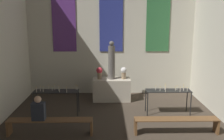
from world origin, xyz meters
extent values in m
cube|color=beige|center=(0.00, 10.67, 2.93)|extent=(7.34, 0.12, 5.86)
cube|color=#60337F|center=(-1.99, 10.59, 3.52)|extent=(0.99, 0.03, 3.28)
cube|color=navy|center=(0.00, 10.59, 3.52)|extent=(0.99, 0.03, 3.28)
cube|color=#33723F|center=(1.99, 10.59, 3.52)|extent=(0.99, 0.03, 3.28)
cube|color=#BCB29E|center=(0.00, 9.64, 0.44)|extent=(1.50, 0.74, 0.89)
cylinder|color=#5B5651|center=(0.00, 9.64, 1.55)|extent=(0.27, 0.27, 1.34)
sphere|color=#5B5651|center=(0.00, 9.64, 2.32)|extent=(0.19, 0.19, 0.19)
cylinder|color=#937A5B|center=(-0.49, 9.64, 1.02)|extent=(0.18, 0.18, 0.26)
sphere|color=#DB3342|center=(-0.49, 9.64, 1.24)|extent=(0.25, 0.25, 0.25)
cylinder|color=#937A5B|center=(0.49, 9.64, 1.02)|extent=(0.18, 0.18, 0.26)
sphere|color=silver|center=(0.49, 9.64, 1.24)|extent=(0.25, 0.25, 0.25)
cube|color=black|center=(-1.94, 8.14, 0.83)|extent=(1.54, 0.48, 0.02)
cylinder|color=black|center=(-2.68, 7.92, 0.41)|extent=(0.04, 0.04, 0.82)
cylinder|color=black|center=(-1.20, 7.92, 0.41)|extent=(0.04, 0.04, 0.82)
cylinder|color=black|center=(-2.68, 8.35, 0.41)|extent=(0.04, 0.04, 0.82)
cylinder|color=black|center=(-1.20, 8.35, 0.41)|extent=(0.04, 0.04, 0.82)
cylinder|color=silver|center=(-2.46, 8.11, 0.93)|extent=(0.02, 0.02, 0.17)
sphere|color=#F9CC4C|center=(-2.46, 8.11, 1.02)|extent=(0.02, 0.02, 0.02)
cylinder|color=silver|center=(-2.35, 8.05, 0.93)|extent=(0.02, 0.02, 0.18)
sphere|color=#F9CC4C|center=(-2.35, 8.05, 1.03)|extent=(0.02, 0.02, 0.02)
cylinder|color=silver|center=(-2.56, 7.98, 0.92)|extent=(0.02, 0.02, 0.17)
sphere|color=#F9CC4C|center=(-2.56, 7.98, 1.02)|extent=(0.02, 0.02, 0.02)
cylinder|color=silver|center=(-2.02, 8.32, 0.92)|extent=(0.02, 0.02, 0.15)
sphere|color=#F9CC4C|center=(-2.02, 8.32, 1.01)|extent=(0.02, 0.02, 0.02)
cylinder|color=silver|center=(-2.01, 8.26, 0.93)|extent=(0.02, 0.02, 0.18)
sphere|color=#F9CC4C|center=(-2.01, 8.26, 1.03)|extent=(0.02, 0.02, 0.02)
cylinder|color=silver|center=(-1.85, 8.16, 0.93)|extent=(0.02, 0.02, 0.17)
sphere|color=#F9CC4C|center=(-1.85, 8.16, 1.02)|extent=(0.02, 0.02, 0.02)
cylinder|color=silver|center=(-2.08, 8.19, 0.91)|extent=(0.02, 0.02, 0.14)
sphere|color=#F9CC4C|center=(-2.08, 8.19, 0.99)|extent=(0.02, 0.02, 0.02)
cylinder|color=silver|center=(-1.23, 8.24, 0.91)|extent=(0.02, 0.02, 0.14)
sphere|color=#F9CC4C|center=(-1.23, 8.24, 0.99)|extent=(0.02, 0.02, 0.02)
cylinder|color=silver|center=(-1.54, 7.95, 0.93)|extent=(0.02, 0.02, 0.17)
sphere|color=#F9CC4C|center=(-1.54, 7.95, 1.02)|extent=(0.02, 0.02, 0.02)
cylinder|color=silver|center=(-1.27, 8.28, 0.92)|extent=(0.02, 0.02, 0.16)
sphere|color=#F9CC4C|center=(-1.27, 8.28, 1.02)|extent=(0.02, 0.02, 0.02)
cylinder|color=silver|center=(-1.79, 7.99, 0.90)|extent=(0.02, 0.02, 0.12)
sphere|color=#F9CC4C|center=(-1.79, 7.99, 0.97)|extent=(0.02, 0.02, 0.02)
cylinder|color=silver|center=(-2.24, 8.34, 0.91)|extent=(0.02, 0.02, 0.13)
sphere|color=#F9CC4C|center=(-2.24, 8.34, 0.99)|extent=(0.02, 0.02, 0.02)
cylinder|color=silver|center=(-1.24, 8.29, 0.91)|extent=(0.02, 0.02, 0.13)
sphere|color=#F9CC4C|center=(-1.24, 8.29, 0.98)|extent=(0.02, 0.02, 0.02)
cube|color=black|center=(1.94, 8.14, 0.83)|extent=(1.54, 0.48, 0.02)
cylinder|color=black|center=(1.20, 7.92, 0.41)|extent=(0.04, 0.04, 0.82)
cylinder|color=black|center=(2.68, 7.92, 0.41)|extent=(0.04, 0.04, 0.82)
cylinder|color=black|center=(1.20, 8.35, 0.41)|extent=(0.04, 0.04, 0.82)
cylinder|color=black|center=(2.68, 8.35, 0.41)|extent=(0.04, 0.04, 0.82)
cylinder|color=silver|center=(1.83, 8.20, 0.92)|extent=(0.02, 0.02, 0.16)
sphere|color=#F9CC4C|center=(1.83, 8.20, 1.01)|extent=(0.02, 0.02, 0.02)
cylinder|color=silver|center=(1.80, 7.96, 0.91)|extent=(0.02, 0.02, 0.13)
sphere|color=#F9CC4C|center=(1.80, 7.96, 0.98)|extent=(0.02, 0.02, 0.02)
cylinder|color=silver|center=(2.26, 8.22, 0.91)|extent=(0.02, 0.02, 0.13)
sphere|color=#F9CC4C|center=(2.26, 8.22, 0.98)|extent=(0.02, 0.02, 0.02)
cylinder|color=silver|center=(2.18, 8.11, 0.90)|extent=(0.02, 0.02, 0.11)
sphere|color=#F9CC4C|center=(2.18, 8.11, 0.97)|extent=(0.02, 0.02, 0.02)
cylinder|color=silver|center=(1.64, 8.06, 0.91)|extent=(0.02, 0.02, 0.14)
sphere|color=#F9CC4C|center=(1.64, 8.06, 0.99)|extent=(0.02, 0.02, 0.02)
cylinder|color=silver|center=(2.45, 8.07, 0.90)|extent=(0.02, 0.02, 0.13)
sphere|color=#F9CC4C|center=(2.45, 8.07, 0.98)|extent=(0.02, 0.02, 0.02)
cylinder|color=silver|center=(2.49, 8.20, 0.92)|extent=(0.02, 0.02, 0.16)
sphere|color=#F9CC4C|center=(2.49, 8.20, 1.01)|extent=(0.02, 0.02, 0.02)
cylinder|color=silver|center=(1.82, 8.06, 0.93)|extent=(0.02, 0.02, 0.17)
sphere|color=#F9CC4C|center=(1.82, 8.06, 1.02)|extent=(0.02, 0.02, 0.02)
cylinder|color=silver|center=(1.87, 8.31, 0.93)|extent=(0.02, 0.02, 0.17)
sphere|color=#F9CC4C|center=(1.87, 8.31, 1.02)|extent=(0.02, 0.02, 0.02)
cylinder|color=silver|center=(2.29, 7.93, 0.92)|extent=(0.02, 0.02, 0.16)
sphere|color=#F9CC4C|center=(2.29, 7.93, 1.01)|extent=(0.02, 0.02, 0.02)
cylinder|color=silver|center=(1.50, 8.17, 0.91)|extent=(0.02, 0.02, 0.14)
sphere|color=#F9CC4C|center=(1.50, 8.17, 0.99)|extent=(0.02, 0.02, 0.02)
cylinder|color=silver|center=(1.87, 8.29, 0.93)|extent=(0.02, 0.02, 0.17)
sphere|color=#F9CC4C|center=(1.87, 8.29, 1.02)|extent=(0.02, 0.02, 0.02)
cylinder|color=silver|center=(2.55, 7.98, 0.91)|extent=(0.02, 0.02, 0.13)
sphere|color=#F9CC4C|center=(2.55, 7.98, 0.99)|extent=(0.02, 0.02, 0.02)
cube|color=brown|center=(-1.82, 6.59, 0.44)|extent=(2.43, 0.36, 0.03)
cube|color=brown|center=(-3.00, 6.59, 0.22)|extent=(0.06, 0.32, 0.43)
cube|color=brown|center=(-0.64, 6.59, 0.22)|extent=(0.06, 0.32, 0.43)
cube|color=brown|center=(1.82, 6.59, 0.44)|extent=(2.43, 0.36, 0.03)
cube|color=brown|center=(0.64, 6.59, 0.22)|extent=(0.06, 0.32, 0.43)
cube|color=brown|center=(3.00, 6.59, 0.22)|extent=(0.06, 0.32, 0.43)
cube|color=#282D38|center=(-2.13, 6.59, 0.71)|extent=(0.36, 0.24, 0.51)
sphere|color=tan|center=(-2.13, 6.59, 1.06)|extent=(0.20, 0.20, 0.20)
camera|label=1|loc=(-0.18, -0.12, 3.32)|focal=40.00mm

